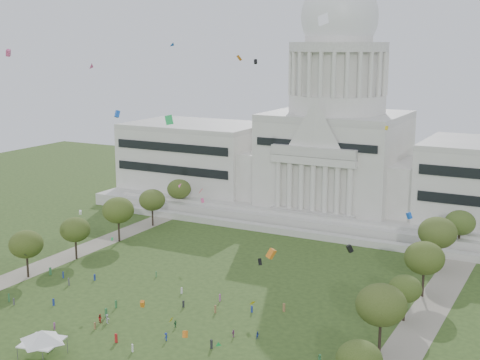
# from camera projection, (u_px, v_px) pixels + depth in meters

# --- Properties ---
(ground) EXTENTS (400.00, 400.00, 0.00)m
(ground) POSITION_uv_depth(u_px,v_px,m) (133.00, 341.00, 130.59)
(ground) COLOR #2E451A
(ground) RESTS_ON ground
(capitol) EXTENTS (160.00, 64.50, 91.30)m
(capitol) POSITION_uv_depth(u_px,v_px,m) (335.00, 149.00, 224.43)
(capitol) COLOR #B7B4AA
(capitol) RESTS_ON ground
(path_left) EXTENTS (8.00, 160.00, 0.04)m
(path_left) POSITION_uv_depth(u_px,v_px,m) (55.00, 261.00, 178.53)
(path_left) COLOR gray
(path_left) RESTS_ON ground
(path_right) EXTENTS (8.00, 160.00, 0.04)m
(path_right) POSITION_uv_depth(u_px,v_px,m) (415.00, 332.00, 134.59)
(path_right) COLOR gray
(path_right) RESTS_ON ground
(row_tree_r_1) EXTENTS (7.58, 7.58, 10.78)m
(row_tree_r_1) POSITION_uv_depth(u_px,v_px,m) (359.00, 360.00, 106.37)
(row_tree_r_1) COLOR black
(row_tree_r_1) RESTS_ON ground
(row_tree_l_2) EXTENTS (8.42, 8.42, 11.97)m
(row_tree_l_2) POSITION_uv_depth(u_px,v_px,m) (26.00, 244.00, 164.47)
(row_tree_l_2) COLOR black
(row_tree_l_2) RESTS_ON ground
(row_tree_r_2) EXTENTS (9.55, 9.55, 13.58)m
(row_tree_r_2) POSITION_uv_depth(u_px,v_px,m) (381.00, 305.00, 123.51)
(row_tree_r_2) COLOR black
(row_tree_r_2) RESTS_ON ground
(row_tree_l_3) EXTENTS (8.12, 8.12, 11.55)m
(row_tree_l_3) POSITION_uv_depth(u_px,v_px,m) (75.00, 230.00, 178.47)
(row_tree_l_3) COLOR black
(row_tree_l_3) RESTS_ON ground
(row_tree_r_3) EXTENTS (7.01, 7.01, 9.98)m
(row_tree_r_3) POSITION_uv_depth(u_px,v_px,m) (405.00, 289.00, 138.69)
(row_tree_r_3) COLOR black
(row_tree_r_3) RESTS_ON ground
(row_tree_l_4) EXTENTS (9.29, 9.29, 13.21)m
(row_tree_l_4) POSITION_uv_depth(u_px,v_px,m) (118.00, 210.00, 194.26)
(row_tree_l_4) COLOR black
(row_tree_l_4) RESTS_ON ground
(row_tree_r_4) EXTENTS (9.19, 9.19, 13.06)m
(row_tree_r_4) POSITION_uv_depth(u_px,v_px,m) (424.00, 258.00, 151.55)
(row_tree_r_4) COLOR black
(row_tree_r_4) RESTS_ON ground
(row_tree_l_5) EXTENTS (8.33, 8.33, 11.85)m
(row_tree_l_5) POSITION_uv_depth(u_px,v_px,m) (152.00, 200.00, 211.06)
(row_tree_l_5) COLOR black
(row_tree_l_5) RESTS_ON ground
(row_tree_r_5) EXTENTS (9.82, 9.82, 13.96)m
(row_tree_r_5) POSITION_uv_depth(u_px,v_px,m) (438.00, 233.00, 169.45)
(row_tree_r_5) COLOR black
(row_tree_r_5) RESTS_ON ground
(row_tree_l_6) EXTENTS (8.19, 8.19, 11.64)m
(row_tree_l_6) POSITION_uv_depth(u_px,v_px,m) (179.00, 189.00, 227.55)
(row_tree_l_6) COLOR black
(row_tree_l_6) RESTS_ON ground
(row_tree_r_6) EXTENTS (8.42, 8.42, 11.97)m
(row_tree_r_6) POSITION_uv_depth(u_px,v_px,m) (460.00, 223.00, 184.13)
(row_tree_r_6) COLOR black
(row_tree_r_6) RESTS_ON ground
(event_tent) EXTENTS (11.24, 11.24, 5.30)m
(event_tent) POSITION_uv_depth(u_px,v_px,m) (42.00, 336.00, 123.36)
(event_tent) COLOR #4C4C4C
(event_tent) RESTS_ON ground
(person_0) EXTENTS (1.19, 1.17, 2.06)m
(person_0) POSITION_uv_depth(u_px,v_px,m) (320.00, 359.00, 120.83)
(person_0) COLOR #33723F
(person_0) RESTS_ON ground
(person_2) EXTENTS (0.83, 0.90, 1.58)m
(person_2) POSITION_uv_depth(u_px,v_px,m) (258.00, 335.00, 131.34)
(person_2) COLOR navy
(person_2) RESTS_ON ground
(person_3) EXTENTS (0.65, 1.15, 1.72)m
(person_3) POSITION_uv_depth(u_px,v_px,m) (166.00, 337.00, 130.49)
(person_3) COLOR navy
(person_3) RESTS_ON ground
(person_4) EXTENTS (0.73, 1.02, 1.56)m
(person_4) POSITION_uv_depth(u_px,v_px,m) (175.00, 324.00, 136.69)
(person_4) COLOR #33723F
(person_4) RESTS_ON ground
(person_5) EXTENTS (1.93, 1.58, 1.97)m
(person_5) POSITION_uv_depth(u_px,v_px,m) (107.00, 319.00, 138.78)
(person_5) COLOR silver
(person_5) RESTS_ON ground
(person_7) EXTENTS (0.85, 0.80, 1.89)m
(person_7) POSITION_uv_depth(u_px,v_px,m) (53.00, 343.00, 127.55)
(person_7) COLOR navy
(person_7) RESTS_ON ground
(person_8) EXTENTS (0.93, 0.59, 1.88)m
(person_8) POSITION_uv_depth(u_px,v_px,m) (100.00, 318.00, 139.00)
(person_8) COLOR #B21E1E
(person_8) RESTS_ON ground
(person_10) EXTENTS (0.62, 0.98, 1.56)m
(person_10) POSITION_uv_depth(u_px,v_px,m) (233.00, 333.00, 132.21)
(person_10) COLOR #994C8C
(person_10) RESTS_ON ground
(distant_crowd) EXTENTS (62.02, 36.40, 1.93)m
(distant_crowd) POSITION_uv_depth(u_px,v_px,m) (118.00, 303.00, 147.65)
(distant_crowd) COLOR #4C4C51
(distant_crowd) RESTS_ON ground
(kite_swarm) EXTENTS (86.76, 106.04, 59.20)m
(kite_swarm) POSITION_uv_depth(u_px,v_px,m) (184.00, 189.00, 134.62)
(kite_swarm) COLOR yellow
(kite_swarm) RESTS_ON ground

